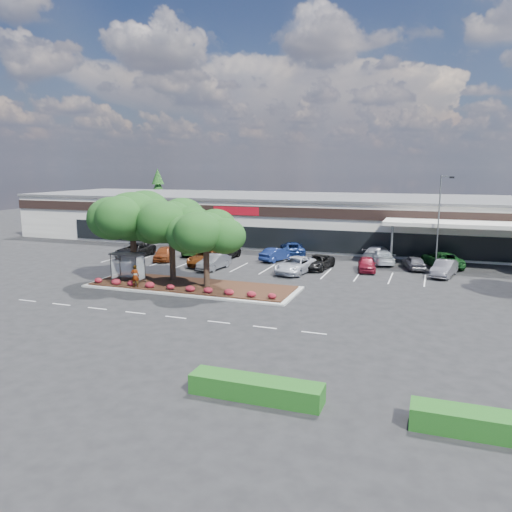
% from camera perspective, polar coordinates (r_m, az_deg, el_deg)
% --- Properties ---
extents(ground, '(160.00, 160.00, 0.00)m').
position_cam_1_polar(ground, '(38.33, -7.32, -5.19)').
color(ground, black).
rests_on(ground, ground).
extents(retail_store, '(80.40, 25.20, 6.25)m').
position_cam_1_polar(retail_store, '(69.23, 5.52, 4.33)').
color(retail_store, white).
rests_on(retail_store, ground).
extents(landscape_island, '(18.00, 6.00, 0.26)m').
position_cam_1_polar(landscape_island, '(42.63, -7.29, -3.45)').
color(landscape_island, '#A9A9A4').
rests_on(landscape_island, ground).
extents(lane_markings, '(33.12, 20.06, 0.01)m').
position_cam_1_polar(lane_markings, '(47.62, -1.78, -2.09)').
color(lane_markings, silver).
rests_on(lane_markings, ground).
extents(shrub_row, '(17.00, 0.80, 0.50)m').
position_cam_1_polar(shrub_row, '(40.74, -8.64, -3.57)').
color(shrub_row, maroon).
rests_on(shrub_row, landscape_island).
extents(bus_shelter, '(2.75, 1.55, 2.59)m').
position_cam_1_polar(bus_shelter, '(44.06, -14.36, -0.35)').
color(bus_shelter, black).
rests_on(bus_shelter, landscape_island).
extents(island_tree_west, '(7.20, 7.20, 7.89)m').
position_cam_1_polar(island_tree_west, '(45.32, -13.90, 2.39)').
color(island_tree_west, '#143D15').
rests_on(island_tree_west, landscape_island).
extents(island_tree_mid, '(6.60, 6.60, 7.32)m').
position_cam_1_polar(island_tree_mid, '(44.13, -9.59, 1.97)').
color(island_tree_mid, '#143D15').
rests_on(island_tree_mid, landscape_island).
extents(island_tree_east, '(5.80, 5.80, 6.50)m').
position_cam_1_polar(island_tree_east, '(41.05, -5.71, 0.88)').
color(island_tree_east, '#143D15').
rests_on(island_tree_east, landscape_island).
extents(hedge_south_east, '(6.00, 1.30, 0.90)m').
position_cam_1_polar(hedge_south_east, '(22.71, -0.02, -14.91)').
color(hedge_south_east, '#155517').
rests_on(hedge_south_east, ground).
extents(hedge_south_mid, '(7.00, 1.30, 0.90)m').
position_cam_1_polar(hedge_south_mid, '(21.83, 26.79, -17.14)').
color(hedge_south_mid, '#155517').
rests_on(hedge_south_mid, ground).
extents(conifer_north_west, '(4.40, 4.40, 10.00)m').
position_cam_1_polar(conifer_north_west, '(91.93, -11.10, 6.75)').
color(conifer_north_west, '#143D15').
rests_on(conifer_north_west, ground).
extents(person_waiting, '(0.78, 0.63, 1.86)m').
position_cam_1_polar(person_waiting, '(42.48, -13.64, -2.24)').
color(person_waiting, '#594C47').
rests_on(person_waiting, landscape_island).
extents(light_pole, '(1.43, 0.68, 9.34)m').
position_cam_1_polar(light_pole, '(51.92, 20.19, 2.92)').
color(light_pole, '#A9A9A4').
rests_on(light_pole, ground).
extents(car_0, '(2.78, 5.80, 1.60)m').
position_cam_1_polar(car_0, '(58.19, -13.68, 0.65)').
color(car_0, black).
rests_on(car_0, ground).
extents(car_1, '(3.02, 4.76, 1.51)m').
position_cam_1_polar(car_1, '(55.54, -10.46, 0.29)').
color(car_1, brown).
rests_on(car_1, ground).
extents(car_2, '(2.07, 4.66, 1.49)m').
position_cam_1_polar(car_2, '(49.98, -4.83, -0.68)').
color(car_2, '#56575D').
rests_on(car_2, ground).
extents(car_3, '(2.92, 5.90, 1.61)m').
position_cam_1_polar(car_3, '(52.13, -5.64, -0.18)').
color(car_3, '#642E0E').
rests_on(car_3, ground).
extents(car_4, '(3.42, 5.91, 1.55)m').
position_cam_1_polar(car_4, '(48.18, 4.51, -1.04)').
color(car_4, silver).
rests_on(car_4, ground).
extents(car_5, '(2.99, 5.28, 1.39)m').
position_cam_1_polar(car_5, '(50.30, 7.01, -0.70)').
color(car_5, black).
rests_on(car_5, ground).
extents(car_6, '(2.27, 4.31, 1.40)m').
position_cam_1_polar(car_6, '(50.11, 12.55, -0.91)').
color(car_6, maroon).
rests_on(car_6, ground).
extents(car_8, '(2.66, 4.87, 1.52)m').
position_cam_1_polar(car_8, '(49.71, 20.69, -1.34)').
color(car_8, '#5B5A62').
rests_on(car_8, ground).
extents(car_9, '(3.14, 4.39, 1.39)m').
position_cam_1_polar(car_9, '(58.88, -6.20, 0.89)').
color(car_9, white).
rests_on(car_9, ground).
extents(car_10, '(3.93, 6.23, 1.68)m').
position_cam_1_polar(car_10, '(58.67, -7.05, 0.98)').
color(car_10, '#1F471B').
rests_on(car_10, ground).
extents(car_11, '(2.93, 5.71, 1.54)m').
position_cam_1_polar(car_11, '(55.76, -3.78, 0.49)').
color(car_11, black).
rests_on(car_11, ground).
extents(car_12, '(4.38, 6.25, 1.59)m').
position_cam_1_polar(car_12, '(57.78, 4.19, 0.84)').
color(car_12, navy).
rests_on(car_12, ground).
extents(car_13, '(3.01, 4.63, 1.44)m').
position_cam_1_polar(car_13, '(54.34, 2.37, 0.20)').
color(car_13, navy).
rests_on(car_13, ground).
extents(car_14, '(3.20, 5.71, 1.56)m').
position_cam_1_polar(car_14, '(56.42, 13.75, 0.34)').
color(car_14, '#ADB0B9').
rests_on(car_14, ground).
extents(car_15, '(3.45, 5.56, 1.50)m').
position_cam_1_polar(car_15, '(54.25, 14.16, -0.09)').
color(car_15, silver).
rests_on(car_15, ground).
extents(car_16, '(2.79, 4.39, 1.39)m').
position_cam_1_polar(car_16, '(52.20, 17.59, -0.71)').
color(car_16, '#58575F').
rests_on(car_16, ground).
extents(car_17, '(4.71, 6.37, 1.61)m').
position_cam_1_polar(car_17, '(54.23, 20.47, -0.37)').
color(car_17, '#1B5622').
rests_on(car_17, ground).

